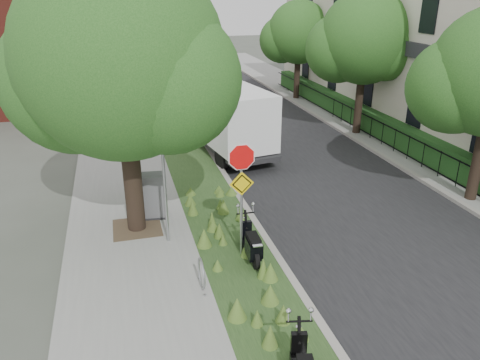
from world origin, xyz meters
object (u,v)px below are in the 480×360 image
at_px(sign_assembly, 242,178).
at_px(box_truck, 229,118).
at_px(scooter_far, 252,247).
at_px(utility_cabinet, 149,196).

relative_size(sign_assembly, box_truck, 0.56).
distance_m(sign_assembly, box_truck, 8.42).
xyz_separation_m(sign_assembly, box_truck, (1.70, 8.21, -0.71)).
distance_m(scooter_far, box_truck, 8.76).
bearing_deg(utility_cabinet, scooter_far, -54.44).
bearing_deg(scooter_far, sign_assembly, 118.20).
xyz_separation_m(box_truck, utility_cabinet, (-3.85, -5.29, -0.84)).
distance_m(sign_assembly, utility_cabinet, 3.94).
bearing_deg(utility_cabinet, sign_assembly, -53.65).
bearing_deg(sign_assembly, utility_cabinet, 126.35).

